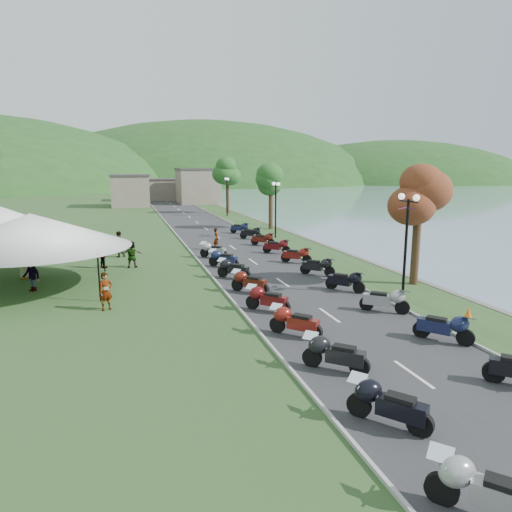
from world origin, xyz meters
TOP-DOWN VIEW (x-y plane):
  - road at (0.00, 40.00)m, footprint 7.00×120.00m
  - hills_backdrop at (0.00, 200.00)m, footprint 360.00×120.00m
  - far_building at (-2.00, 85.00)m, footprint 18.00×16.00m
  - moto_row_left at (-2.29, 12.48)m, footprint 2.60×37.53m
  - moto_row_right at (2.58, 23.09)m, footprint 2.60×39.16m
  - vendor_tent_main at (-12.94, 24.44)m, footprint 6.68×6.68m
  - tree_lakeside at (6.80, 19.69)m, footprint 2.75×2.75m
  - pedestrian_a at (-9.27, 19.56)m, footprint 0.77×0.71m
  - pedestrian_b at (-8.76, 32.42)m, footprint 1.02×0.81m
  - pedestrian_c at (-13.07, 24.01)m, footprint 1.22×1.15m

SIDE VIEW (x-z plane):
  - hills_backdrop at x=0.00m, z-range -38.00..38.00m
  - pedestrian_a at x=-9.27m, z-range -0.86..0.86m
  - pedestrian_b at x=-8.76m, z-range -0.93..0.93m
  - pedestrian_c at x=-13.07m, z-range -0.92..0.92m
  - road at x=0.00m, z-range 0.00..0.02m
  - moto_row_left at x=-2.29m, z-range 0.00..1.10m
  - moto_row_right at x=2.58m, z-range 0.00..1.10m
  - vendor_tent_main at x=-12.94m, z-range 0.00..4.00m
  - far_building at x=-2.00m, z-range 0.00..5.00m
  - tree_lakeside at x=6.80m, z-range 0.00..7.65m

